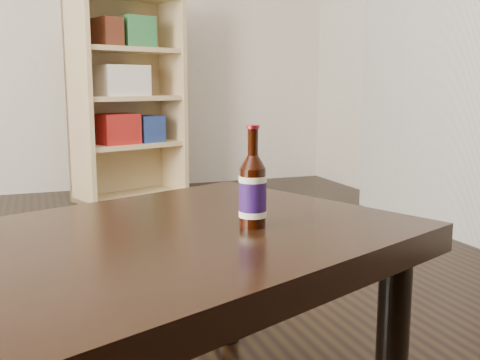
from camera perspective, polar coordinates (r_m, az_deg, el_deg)
name	(u,v)px	position (r m, az deg, el deg)	size (l,w,h in m)	color
wall_back	(5,7)	(4.48, -22.76, 15.91)	(5.00, 0.02, 2.70)	beige
bookshelf	(125,94)	(4.06, -11.61, 8.57)	(0.84, 0.60, 1.43)	tan
coffee_table	(112,275)	(1.17, -12.91, -9.42)	(1.52, 1.22, 0.50)	black
beer_bottle	(253,191)	(1.24, 1.30, -1.16)	(0.06, 0.06, 0.23)	black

